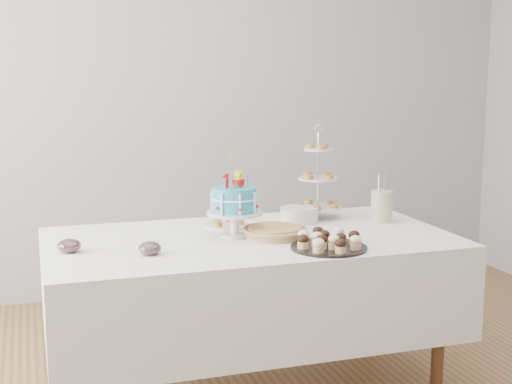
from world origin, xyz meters
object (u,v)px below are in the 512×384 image
object	(u,v)px
table	(250,282)
utensil_pitcher	(382,205)
cupcake_tray	(329,240)
pastry_plate	(228,224)
birthday_cake	(235,214)
plate_stack	(299,215)
pie	(275,231)
jam_bowl_a	(150,248)
tiered_stand	(318,179)
jam_bowl_b	(69,246)

from	to	relation	value
table	utensil_pitcher	distance (m)	0.83
cupcake_tray	pastry_plate	distance (m)	0.65
table	birthday_cake	xyz separation A→B (m)	(-0.07, 0.01, 0.34)
plate_stack	pastry_plate	distance (m)	0.39
pie	jam_bowl_a	distance (m)	0.64
pastry_plate	pie	bearing A→B (deg)	-62.56
pastry_plate	plate_stack	bearing A→B (deg)	-0.98
table	pie	bearing A→B (deg)	-21.79
birthday_cake	pie	xyz separation A→B (m)	(0.18, -0.06, -0.08)
pastry_plate	table	bearing A→B (deg)	-80.23
tiered_stand	jam_bowl_a	bearing A→B (deg)	-152.90
birthday_cake	utensil_pitcher	distance (m)	0.83
pie	utensil_pitcher	world-z (taller)	utensil_pitcher
plate_stack	birthday_cake	bearing A→B (deg)	-151.41
tiered_stand	pastry_plate	xyz separation A→B (m)	(-0.52, -0.07, -0.19)
jam_bowl_a	utensil_pitcher	world-z (taller)	utensil_pitcher
birthday_cake	jam_bowl_b	size ratio (longest dim) A/B	3.96
plate_stack	tiered_stand	bearing A→B (deg)	29.52
table	pie	xyz separation A→B (m)	(0.11, -0.04, 0.26)
jam_bowl_a	plate_stack	bearing A→B (deg)	26.70
plate_stack	pastry_plate	bearing A→B (deg)	179.02
jam_bowl_a	jam_bowl_b	xyz separation A→B (m)	(-0.33, 0.15, 0.00)
plate_stack	utensil_pitcher	size ratio (longest dim) A/B	0.78
pie	utensil_pitcher	xyz separation A→B (m)	(0.65, 0.15, 0.06)
table	utensil_pitcher	xyz separation A→B (m)	(0.75, 0.11, 0.32)
jam_bowl_a	tiered_stand	bearing A→B (deg)	27.10
jam_bowl_a	table	bearing A→B (deg)	20.33
pastry_plate	cupcake_tray	bearing A→B (deg)	-62.02
plate_stack	jam_bowl_a	xyz separation A→B (m)	(-0.86, -0.43, -0.01)
tiered_stand	plate_stack	size ratio (longest dim) A/B	2.54
birthday_cake	cupcake_tray	xyz separation A→B (m)	(0.34, -0.34, -0.07)
birthday_cake	utensil_pitcher	world-z (taller)	birthday_cake
tiered_stand	jam_bowl_b	xyz separation A→B (m)	(-1.32, -0.36, -0.18)
table	birthday_cake	size ratio (longest dim) A/B	4.67
jam_bowl_a	utensil_pitcher	xyz separation A→B (m)	(1.27, 0.30, 0.06)
birthday_cake	jam_bowl_a	bearing A→B (deg)	-152.20
pie	plate_stack	bearing A→B (deg)	50.32
cupcake_tray	utensil_pitcher	distance (m)	0.66
tiered_stand	plate_stack	world-z (taller)	tiered_stand
table	cupcake_tray	xyz separation A→B (m)	(0.26, -0.33, 0.27)
birthday_cake	jam_bowl_b	distance (m)	0.77
plate_stack	jam_bowl_a	size ratio (longest dim) A/B	1.98
pie	tiered_stand	bearing A→B (deg)	44.18
pie	jam_bowl_b	xyz separation A→B (m)	(-0.95, 0.00, 0.00)
cupcake_tray	utensil_pitcher	xyz separation A→B (m)	(0.49, 0.44, 0.05)
table	birthday_cake	world-z (taller)	birthday_cake
pastry_plate	jam_bowl_b	distance (m)	0.85
jam_bowl_b	cupcake_tray	bearing A→B (deg)	-14.54
jam_bowl_a	jam_bowl_b	world-z (taller)	jam_bowl_b
cupcake_tray	jam_bowl_b	bearing A→B (deg)	165.46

